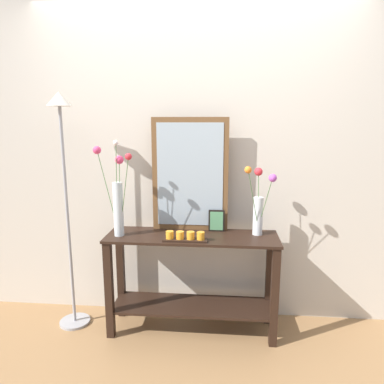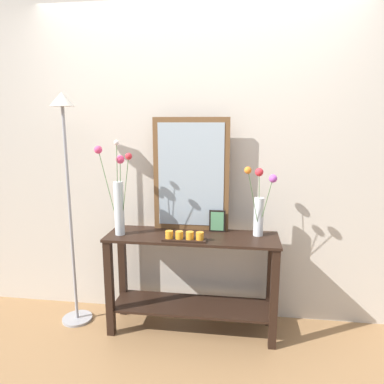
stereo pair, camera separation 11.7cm
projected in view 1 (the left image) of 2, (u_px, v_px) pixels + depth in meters
name	position (u px, v px, depth m)	size (l,w,h in m)	color
ground_plane	(192.00, 330.00, 2.79)	(7.00, 6.00, 0.02)	#997047
wall_back	(195.00, 154.00, 2.82)	(6.40, 0.08, 2.70)	beige
console_table	(192.00, 274.00, 2.69)	(1.28, 0.38, 0.77)	black
mirror_leaning	(190.00, 175.00, 2.70)	(0.59, 0.03, 0.87)	brown
tall_vase_left	(117.00, 197.00, 2.58)	(0.29, 0.12, 0.71)	silver
vase_right	(259.00, 205.00, 2.60)	(0.23, 0.18, 0.53)	silver
candle_tray	(185.00, 237.00, 2.52)	(0.32, 0.09, 0.07)	black
picture_frame_small	(217.00, 221.00, 2.72)	(0.12, 0.01, 0.17)	black
floor_lamp	(64.00, 174.00, 2.63)	(0.24, 0.24, 1.82)	#9E9EA3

